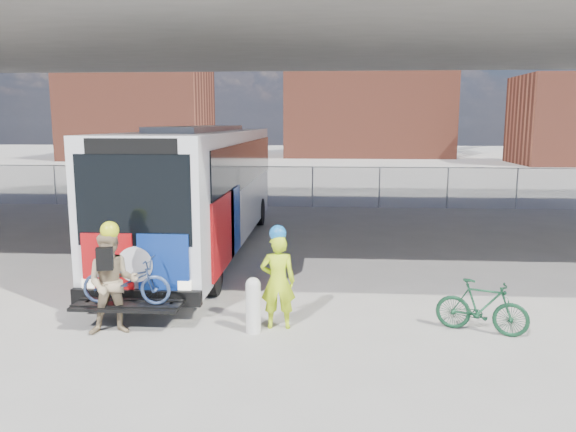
# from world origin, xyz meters

# --- Properties ---
(ground) EXTENTS (160.00, 160.00, 0.00)m
(ground) POSITION_xyz_m (0.00, 0.00, 0.00)
(ground) COLOR #9E9991
(ground) RESTS_ON ground
(bus) EXTENTS (2.67, 12.90, 3.69)m
(bus) POSITION_xyz_m (-2.00, 3.14, 2.11)
(bus) COLOR silver
(bus) RESTS_ON ground
(overpass) EXTENTS (40.00, 16.00, 7.95)m
(overpass) POSITION_xyz_m (0.00, 4.00, 6.54)
(overpass) COLOR #605E59
(overpass) RESTS_ON ground
(chainlink_fence) EXTENTS (30.00, 0.06, 30.00)m
(chainlink_fence) POSITION_xyz_m (0.00, 12.00, 1.42)
(chainlink_fence) COLOR gray
(chainlink_fence) RESTS_ON ground
(brick_buildings) EXTENTS (54.00, 22.00, 12.00)m
(brick_buildings) POSITION_xyz_m (1.23, 48.23, 5.42)
(brick_buildings) COLOR brown
(brick_buildings) RESTS_ON ground
(smokestack) EXTENTS (2.20, 2.20, 25.00)m
(smokestack) POSITION_xyz_m (14.00, 55.00, 12.50)
(smokestack) COLOR brown
(smokestack) RESTS_ON ground
(bollard) EXTENTS (0.27, 0.27, 1.04)m
(bollard) POSITION_xyz_m (0.35, -3.46, 0.55)
(bollard) COLOR silver
(bollard) RESTS_ON ground
(cyclist_hivis) EXTENTS (0.68, 0.48, 1.95)m
(cyclist_hivis) POSITION_xyz_m (0.78, -3.19, 0.94)
(cyclist_hivis) COLOR #C7ED19
(cyclist_hivis) RESTS_ON ground
(cyclist_tan) EXTENTS (1.07, 0.93, 2.08)m
(cyclist_tan) POSITION_xyz_m (-2.17, -3.69, 0.98)
(cyclist_tan) COLOR tan
(cyclist_tan) RESTS_ON ground
(bike_parked) EXTENTS (1.70, 1.03, 0.99)m
(bike_parked) POSITION_xyz_m (4.50, -3.19, 0.49)
(bike_parked) COLOR #154127
(bike_parked) RESTS_ON ground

